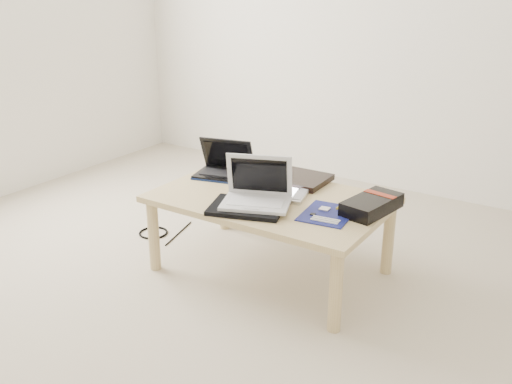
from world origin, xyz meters
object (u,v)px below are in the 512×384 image
Objects in this scene: coffee_table at (271,206)px; white_laptop at (257,193)px; netbook at (225,168)px; gpu_box at (372,205)px.

white_laptop is (0.01, -0.14, 0.11)m from coffee_table.
netbook reaches higher than coffee_table.
gpu_box is at bearing 26.37° from white_laptop.
white_laptop reaches higher than netbook.
white_laptop is 1.10× the size of gpu_box.
netbook is 0.85m from gpu_box.
coffee_table is 3.35× the size of gpu_box.
white_laptop reaches higher than coffee_table.
netbook is 0.48m from white_laptop.
netbook is 1.00× the size of gpu_box.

